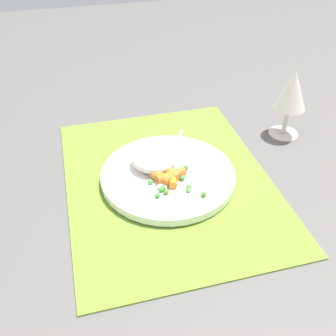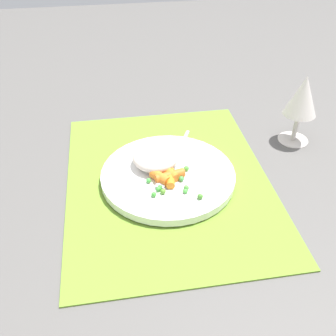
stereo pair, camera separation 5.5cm
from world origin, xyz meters
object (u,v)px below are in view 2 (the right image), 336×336
Objects in this scene: fork at (172,164)px; wine_glass at (303,98)px; rice_mound at (155,157)px; plate at (168,175)px; carrot_portion at (168,176)px.

fork is 0.30m from wine_glass.
wine_glass is at bearing 102.06° from rice_mound.
rice_mound is 0.58× the size of wine_glass.
carrot_portion reaches higher than plate.
carrot_portion reaches higher than fork.
rice_mound is 0.49× the size of fork.
fork is at bearing 161.37° from carrot_portion.
rice_mound reaches higher than carrot_portion.
fork reaches higher than plate.
plate is 1.68× the size of wine_glass.
wine_glass is (-0.11, 0.29, 0.07)m from carrot_portion.
plate is at bearing -26.82° from fork.
fork is (-0.02, 0.01, 0.01)m from plate.
plate is at bearing -72.10° from wine_glass.
rice_mound is 1.28× the size of carrot_portion.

